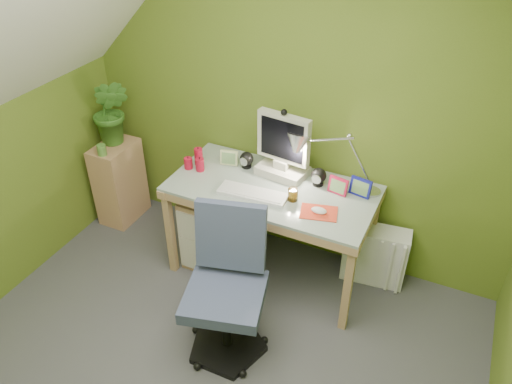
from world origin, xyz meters
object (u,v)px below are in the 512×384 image
at_px(desk, 271,230).
at_px(desk_lamp, 349,149).
at_px(potted_plant, 111,112).
at_px(side_ledge, 120,182).
at_px(monitor, 284,142).
at_px(radiator, 375,255).
at_px(task_chair, 225,295).

xyz_separation_m(desk, desk_lamp, (0.45, 0.18, 0.69)).
xyz_separation_m(desk_lamp, potted_plant, (-1.86, -0.05, -0.10)).
xyz_separation_m(desk, potted_plant, (-1.41, 0.13, 0.59)).
bearing_deg(side_ledge, desk, -3.38).
relative_size(monitor, radiator, 1.15).
relative_size(side_ledge, task_chair, 0.73).
xyz_separation_m(desk_lamp, task_chair, (-0.41, -0.96, -0.59)).
height_order(desk_lamp, task_chair, desk_lamp).
bearing_deg(task_chair, monitor, 77.80).
bearing_deg(task_chair, side_ledge, 134.75).
height_order(monitor, desk_lamp, desk_lamp).
bearing_deg(radiator, desk, -168.55).
bearing_deg(desk_lamp, task_chair, -114.56).
relative_size(desk, potted_plant, 2.55).
bearing_deg(potted_plant, monitor, 1.89).
bearing_deg(desk_lamp, potted_plant, -179.94).
bearing_deg(task_chair, radiator, 41.57).
xyz_separation_m(monitor, desk_lamp, (0.45, 0.00, 0.06)).
relative_size(potted_plant, radiator, 1.23).
bearing_deg(desk, desk_lamp, 22.40).
xyz_separation_m(side_ledge, task_chair, (1.45, -0.86, 0.13)).
height_order(task_chair, radiator, task_chair).
relative_size(side_ledge, potted_plant, 1.26).
distance_m(monitor, side_ledge, 1.56).
bearing_deg(potted_plant, task_chair, -32.19).
distance_m(monitor, task_chair, 1.10).
relative_size(desk_lamp, radiator, 1.40).
bearing_deg(desk, potted_plant, 175.21).
distance_m(desk, potted_plant, 1.54).
xyz_separation_m(monitor, radiator, (0.72, 0.05, -0.78)).
relative_size(desk_lamp, potted_plant, 1.14).
xyz_separation_m(desk, task_chair, (0.04, -0.78, 0.10)).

